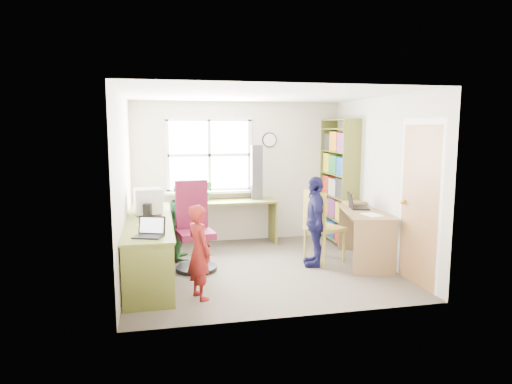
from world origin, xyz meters
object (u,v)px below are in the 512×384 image
right_desk (365,225)px  swivel_chair (194,232)px  crt_monitor (148,201)px  cd_tower (256,172)px  l_desk (165,247)px  potted_plant (207,191)px  wooden_chair (321,224)px  laptop_left (150,232)px  person_green (184,219)px  person_red (199,252)px  person_navy (315,221)px  laptop_right (356,205)px  bookshelf (339,184)px

right_desk → swivel_chair: bearing=-170.9°
crt_monitor → cd_tower: cd_tower is taller
l_desk → potted_plant: (0.73, 1.76, 0.46)m
wooden_chair → potted_plant: potted_plant is taller
l_desk → laptop_left: bearing=-105.4°
laptop_left → crt_monitor: bearing=111.7°
crt_monitor → person_green: person_green is taller
wooden_chair → crt_monitor: bearing=147.1°
swivel_chair → person_red: size_ratio=1.11×
laptop_left → potted_plant: size_ratio=1.18×
l_desk → laptop_left: laptop_left is taller
laptop_left → potted_plant: (0.90, 2.37, 0.11)m
swivel_chair → person_navy: bearing=-15.3°
laptop_left → person_green: (0.47, 1.63, -0.21)m
cd_tower → laptop_right: bearing=-46.6°
l_desk → person_red: (0.38, -0.67, 0.10)m
cd_tower → potted_plant: 0.90m
laptop_right → person_red: person_red is taller
l_desk → bookshelf: size_ratio=1.40×
right_desk → laptop_left: laptop_left is taller
laptop_left → potted_plant: 2.54m
swivel_chair → laptop_right: bearing=-8.4°
potted_plant → person_red: bearing=-98.3°
wooden_chair → cd_tower: 1.67m
l_desk → person_green: person_green is taller
person_red → crt_monitor: bearing=1.3°
cd_tower → person_red: 2.79m
crt_monitor → person_green: 0.67m
swivel_chair → potted_plant: swivel_chair is taller
l_desk → swivel_chair: bearing=48.3°
crt_monitor → person_red: (0.58, -1.43, -0.38)m
laptop_right → person_green: bearing=90.3°
swivel_chair → wooden_chair: size_ratio=1.15×
cd_tower → potted_plant: size_ratio=2.83×
l_desk → laptop_right: laptop_right is taller
laptop_right → potted_plant: bearing=71.0°
l_desk → crt_monitor: bearing=105.0°
potted_plant → wooden_chair: bearing=-43.5°
wooden_chair → person_navy: bearing=-166.5°
bookshelf → laptop_left: bearing=-146.4°
swivel_chair → laptop_right: size_ratio=3.04×
laptop_left → cd_tower: 2.97m
l_desk → swivel_chair: (0.41, 0.46, 0.07)m
l_desk → laptop_left: (-0.17, -0.61, 0.34)m
swivel_chair → laptop_right: 2.42m
crt_monitor → wooden_chair: bearing=-17.6°
right_desk → potted_plant: potted_plant is taller
l_desk → cd_tower: size_ratio=3.21×
l_desk → laptop_right: bearing=9.4°
l_desk → swivel_chair: size_ratio=2.40×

